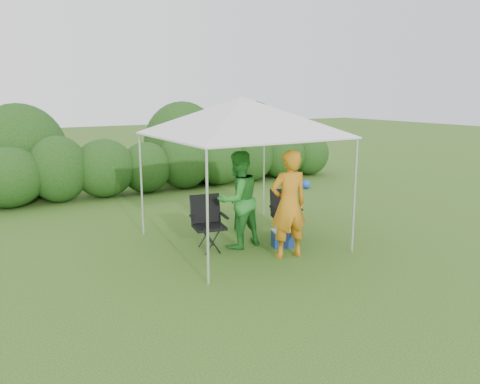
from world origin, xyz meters
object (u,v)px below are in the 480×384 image
chair_right (285,210)px  man (289,204)px  chair_left (208,219)px  cooler (283,238)px  canopy (242,117)px  woman (238,200)px

chair_right → man: man is taller
chair_left → cooler: chair_left is taller
man → cooler: bearing=-108.2°
canopy → woman: canopy is taller
canopy → chair_right: (1.00, -0.04, -1.92)m
chair_right → chair_left: bearing=-161.1°
chair_right → woman: woman is taller
woman → chair_right: bearing=177.8°
canopy → cooler: 2.43m
canopy → woman: size_ratio=1.68×
chair_left → woman: bearing=-6.5°
woman → cooler: woman is taller
chair_left → woman: (0.56, -0.18, 0.34)m
chair_left → man: 1.58m
woman → cooler: bearing=139.8°
canopy → chair_left: (-0.75, 0.01, -1.88)m
woman → cooler: size_ratio=3.92×
chair_right → cooler: 0.83m
canopy → cooler: bearing=-48.7°
canopy → chair_left: canopy is taller
man → cooler: size_ratio=4.11×
chair_right → chair_left: size_ratio=0.93×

